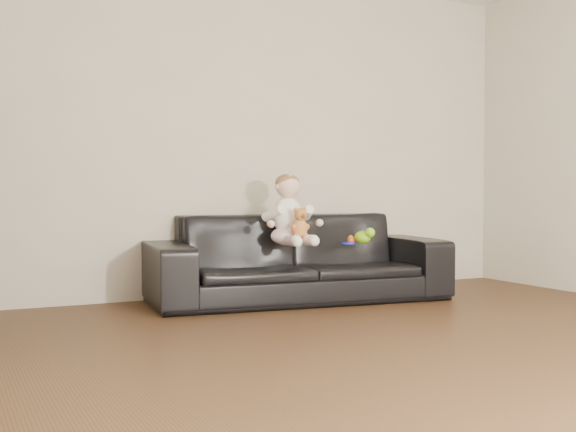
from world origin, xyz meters
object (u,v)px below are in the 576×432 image
toy_rattle (351,240)px  toy_blue_disc (348,243)px  teddy_bear (300,223)px  baby (289,214)px  toy_green (363,237)px  sofa (297,258)px

toy_rattle → toy_blue_disc: bearing=151.6°
teddy_bear → baby: bearing=94.1°
teddy_bear → toy_rattle: bearing=12.6°
teddy_bear → toy_blue_disc: (0.47, 0.11, -0.17)m
toy_green → toy_rattle: (-0.07, 0.05, -0.02)m
baby → toy_blue_disc: bearing=-7.3°
sofa → baby: 0.38m
sofa → toy_blue_disc: (0.35, -0.17, 0.11)m
baby → teddy_bear: size_ratio=2.43×
toy_rattle → sofa: bearing=154.0°
toy_rattle → toy_blue_disc: size_ratio=0.58×
teddy_bear → toy_green: 0.58m
sofa → teddy_bear: bearing=-107.1°
teddy_bear → sofa: bearing=67.4°
teddy_bear → toy_green: bearing=6.3°
baby → toy_rattle: bearing=-8.2°
sofa → toy_green: bearing=-21.1°
toy_blue_disc → toy_green: bearing=-31.7°
toy_rattle → toy_blue_disc: 0.03m
toy_green → baby: bearing=169.7°
teddy_bear → toy_rattle: 0.52m
baby → toy_rattle: size_ratio=9.08×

